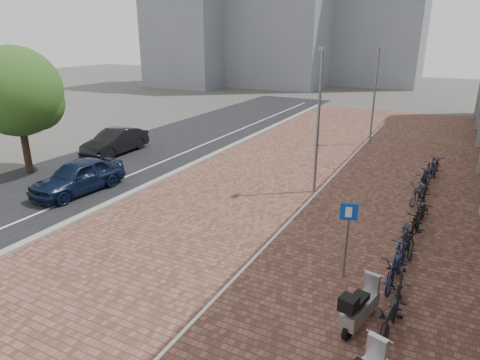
# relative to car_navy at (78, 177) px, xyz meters

# --- Properties ---
(ground) EXTENTS (140.00, 140.00, 0.00)m
(ground) POSITION_rel_car_navy_xyz_m (7.40, -4.48, -0.74)
(ground) COLOR #474442
(ground) RESTS_ON ground
(plaza_brick) EXTENTS (14.50, 42.00, 0.04)m
(plaza_brick) POSITION_rel_car_navy_xyz_m (9.40, 7.52, -0.73)
(plaza_brick) COLOR brown
(plaza_brick) RESTS_ON ground
(street_asphalt) EXTENTS (8.00, 50.00, 0.03)m
(street_asphalt) POSITION_rel_car_navy_xyz_m (-1.60, 7.52, -0.74)
(street_asphalt) COLOR black
(street_asphalt) RESTS_ON ground
(curb) EXTENTS (0.35, 42.00, 0.14)m
(curb) POSITION_rel_car_navy_xyz_m (2.30, 7.52, -0.67)
(curb) COLOR gray
(curb) RESTS_ON ground
(lane_line) EXTENTS (0.12, 44.00, 0.00)m
(lane_line) POSITION_rel_car_navy_xyz_m (0.40, 7.52, -0.72)
(lane_line) COLOR white
(lane_line) RESTS_ON street_asphalt
(parking_line) EXTENTS (0.10, 30.00, 0.00)m
(parking_line) POSITION_rel_car_navy_xyz_m (9.60, 7.52, -0.71)
(parking_line) COLOR white
(parking_line) RESTS_ON plaza_brick
(car_navy) EXTENTS (2.11, 4.50, 1.49)m
(car_navy) POSITION_rel_car_navy_xyz_m (0.00, 0.00, 0.00)
(car_navy) COLOR #0E1933
(car_navy) RESTS_ON ground
(car_dark) EXTENTS (1.74, 4.54, 1.47)m
(car_dark) POSITION_rel_car_navy_xyz_m (-3.14, 5.70, -0.01)
(car_dark) COLOR black
(car_dark) RESTS_ON ground
(scooter_front) EXTENTS (0.91, 1.84, 1.21)m
(scooter_front) POSITION_rel_car_navy_xyz_m (13.28, -3.48, -0.14)
(scooter_front) COLOR #9A9A9E
(scooter_front) RESTS_ON ground
(parking_sign) EXTENTS (0.48, 0.19, 2.36)m
(parking_sign) POSITION_rel_car_navy_xyz_m (12.40, -1.51, 0.83)
(parking_sign) COLOR slate
(parking_sign) RESTS_ON ground
(lamp_near) EXTENTS (0.12, 0.12, 6.22)m
(lamp_near) POSITION_rel_car_navy_xyz_m (9.43, 4.91, 2.36)
(lamp_near) COLOR gray
(lamp_near) RESTS_ON ground
(lamp_far) EXTENTS (0.12, 0.12, 6.05)m
(lamp_far) POSITION_rel_car_navy_xyz_m (9.89, 15.11, 2.28)
(lamp_far) COLOR slate
(lamp_far) RESTS_ON ground
(street_tree) EXTENTS (4.35, 4.35, 6.33)m
(street_tree) POSITION_rel_car_navy_xyz_m (-4.37, 0.93, 3.28)
(street_tree) COLOR #382619
(street_tree) RESTS_ON ground
(bike_row) EXTENTS (1.32, 15.79, 1.05)m
(bike_row) POSITION_rel_car_navy_xyz_m (13.92, 3.42, -0.22)
(bike_row) COLOR black
(bike_row) RESTS_ON ground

